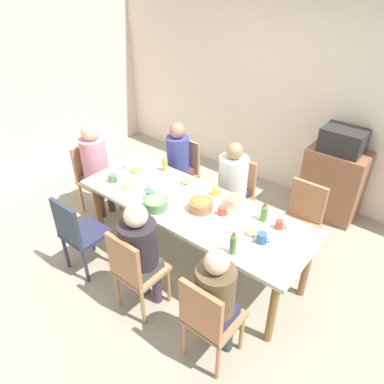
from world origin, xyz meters
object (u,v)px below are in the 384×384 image
Objects in this scene: person_4 at (95,161)px; cup_4 at (150,195)px; bowl_2 at (236,201)px; microwave at (343,140)px; person_6 at (232,180)px; plate_2 at (136,171)px; person_1 at (140,247)px; cup_5 at (150,188)px; person_3 at (177,159)px; cup_0 at (279,225)px; chair_1 at (134,269)px; bottle_1 at (264,213)px; plate_1 at (186,182)px; chair_3 at (182,170)px; chair_6 at (236,192)px; person_5 at (216,295)px; plate_0 at (127,187)px; chair_0 at (301,218)px; chair_4 at (93,175)px; plate_3 at (250,233)px; bottle_2 at (233,244)px; chair_2 at (78,232)px; bowl_1 at (156,203)px; chair_5 at (208,318)px; cup_2 at (262,238)px; side_cabinet at (333,183)px; bowl_0 at (201,205)px; bottle_0 at (165,164)px; dining_table at (192,211)px; cup_3 at (216,191)px; cup_6 at (222,211)px.

cup_4 is (1.13, -0.18, 0.08)m from person_4.
microwave is at bearing 74.09° from bowl_2.
plate_2 is (-0.91, -0.63, 0.07)m from person_6.
cup_5 is at bearing 127.70° from person_1.
person_3 reaches higher than cup_0.
bowl_2 is 1.59× the size of cup_4.
bottle_1 reaches higher than chair_1.
person_3 reaches higher than chair_1.
person_4 reaches higher than plate_1.
chair_3 is 0.82m from chair_6.
person_5 is 9.39× the size of cup_4.
plate_0 is at bearing -165.64° from cup_0.
chair_0 is at bearing 39.31° from cup_4.
chair_4 is 8.47× the size of cup_0.
plate_3 is (2.21, -0.03, 0.05)m from person_4.
bottle_2 reaches higher than bottle_1.
chair_2 reaches higher than cup_0.
bowl_1 is (0.58, 0.54, 0.32)m from chair_2.
chair_5 is 4.78× the size of bottle_1.
cup_2 is (1.13, -0.34, 0.04)m from plate_1.
chair_1 is at bearing -106.63° from side_cabinet.
person_4 is at bearing 0.00° from chair_4.
person_1 reaches higher than chair_5.
person_6 is at bearing -125.60° from side_cabinet.
bowl_0 is (0.12, 0.71, 0.12)m from person_1.
cup_2 is at bearing -14.68° from plate_3.
person_5 is 10.38× the size of cup_5.
person_6 reaches higher than chair_1.
person_4 is 1.68m from person_6.
plate_3 is (1.00, -0.30, -0.00)m from plate_1.
person_5 reaches higher than chair_5.
chair_4 is 4.43× the size of plate_3.
bottle_0 is (0.85, 0.33, 0.12)m from person_4.
chair_6 is at bearing 63.18° from chair_2.
bottle_1 reaches higher than cup_0.
person_1 is 1.29× the size of chair_5.
bowl_2 reaches higher than dining_table.
plate_0 is at bearing -84.60° from chair_3.
person_3 is at bearing 154.63° from cup_3.
side_cabinet reaches higher than bowl_1.
microwave reaches higher than chair_5.
bowl_0 is at bearing -0.41° from chair_4.
person_3 reaches higher than bowl_0.
cup_5 is 2.32m from side_cabinet.
cup_0 is at bearing -5.47° from bottle_1.
microwave reaches higher than plate_2.
cup_2 is 1.31m from cup_5.
person_1 is at bearing -118.16° from chair_0.
plate_0 is 1.08m from cup_6.
cup_6 is at bearing -94.66° from bowl_2.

